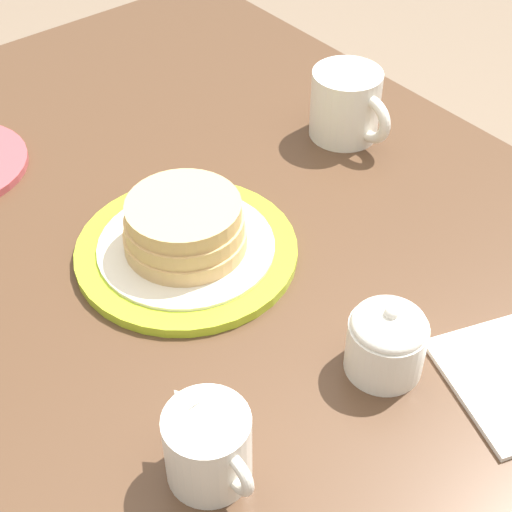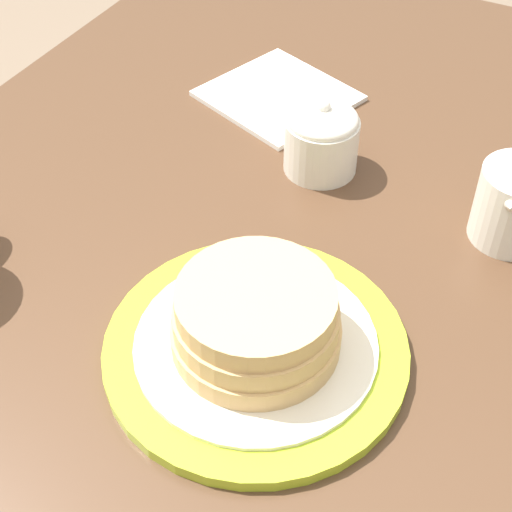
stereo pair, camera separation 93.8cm
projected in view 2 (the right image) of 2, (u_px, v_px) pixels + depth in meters
dining_table at (233, 376)px, 0.80m from camera, size 1.30×0.81×0.76m
pancake_plate at (256, 333)px, 0.63m from camera, size 0.25×0.25×0.08m
sugar_bowl at (318, 137)px, 0.80m from camera, size 0.08×0.08×0.08m
napkin at (278, 96)px, 0.92m from camera, size 0.19×0.19×0.01m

